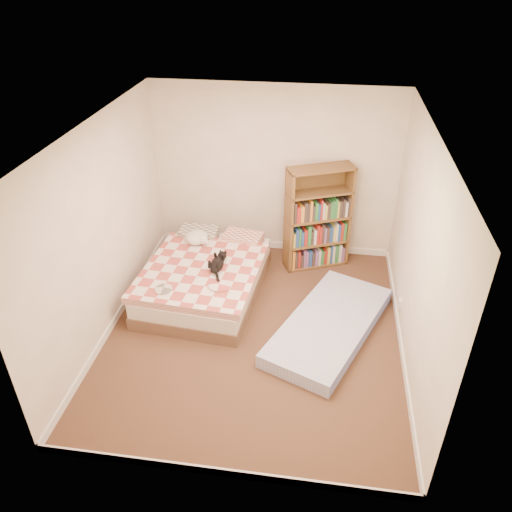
# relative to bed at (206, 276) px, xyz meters

# --- Properties ---
(room) EXTENTS (3.51, 4.01, 2.51)m
(room) POSITION_rel_bed_xyz_m (0.76, -0.73, 0.96)
(room) COLOR #42291C
(room) RESTS_ON ground
(bed) EXTENTS (1.58, 2.09, 0.53)m
(bed) POSITION_rel_bed_xyz_m (0.00, 0.00, 0.00)
(bed) COLOR brown
(bed) RESTS_ON room
(bookshelf) EXTENTS (1.03, 0.66, 1.52)m
(bookshelf) POSITION_rel_bed_xyz_m (1.43, 0.92, 0.32)
(bookshelf) COLOR brown
(bookshelf) RESTS_ON room
(floor_mattress) EXTENTS (1.59, 2.17, 0.18)m
(floor_mattress) POSITION_rel_bed_xyz_m (1.67, -0.62, -0.15)
(floor_mattress) COLOR #7B89CE
(floor_mattress) RESTS_ON room
(black_cat) EXTENTS (0.23, 0.63, 0.14)m
(black_cat) POSITION_rel_bed_xyz_m (0.20, -0.11, 0.30)
(black_cat) COLOR black
(black_cat) RESTS_ON bed
(white_dog) EXTENTS (0.36, 0.39, 0.16)m
(white_dog) POSITION_rel_bed_xyz_m (-0.21, 0.45, 0.32)
(white_dog) COLOR white
(white_dog) RESTS_ON bed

